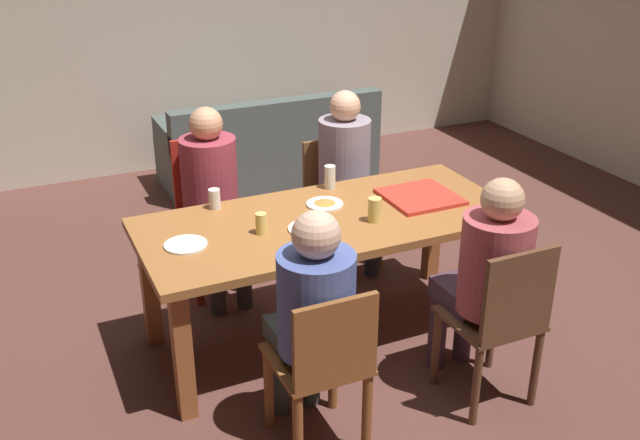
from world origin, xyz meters
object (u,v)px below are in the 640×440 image
at_px(chair_1, 208,213).
at_px(drinking_glass_1, 375,210).
at_px(person_1, 212,188).
at_px(couch, 269,149).
at_px(drinking_glass_2, 215,199).
at_px(drinking_glass_3, 330,177).
at_px(drinking_glass_0, 261,223).
at_px(chair_3, 339,195).
at_px(plate_0, 311,229).
at_px(person_0, 488,269).
at_px(person_3, 347,166).
at_px(person_2, 312,307).
at_px(chair_0, 501,320).
at_px(chair_2, 323,367).
at_px(pizza_box_0, 420,197).
at_px(plate_2, 325,203).
at_px(dining_table, 327,233).
at_px(plate_1, 186,245).

distance_m(chair_1, drinking_glass_1, 1.31).
bearing_deg(person_1, couch, 59.22).
xyz_separation_m(drinking_glass_2, drinking_glass_3, (0.73, 0.01, 0.01)).
relative_size(drinking_glass_0, drinking_glass_2, 0.99).
relative_size(chair_3, drinking_glass_2, 7.36).
relative_size(plate_0, drinking_glass_2, 2.17).
bearing_deg(drinking_glass_1, person_0, -64.64).
height_order(person_3, drinking_glass_2, person_3).
xyz_separation_m(person_2, drinking_glass_2, (-0.11, 1.13, 0.11)).
xyz_separation_m(chair_0, drinking_glass_3, (-0.32, 1.31, 0.34)).
relative_size(chair_0, drinking_glass_0, 8.04).
relative_size(chair_3, drinking_glass_1, 6.24).
distance_m(person_1, drinking_glass_1, 1.15).
height_order(chair_2, person_3, person_3).
height_order(person_2, drinking_glass_2, person_2).
height_order(chair_1, chair_2, chair_1).
xyz_separation_m(chair_0, person_3, (0.00, 1.71, 0.23)).
distance_m(person_1, chair_2, 1.69).
bearing_deg(plate_0, chair_1, 105.12).
bearing_deg(drinking_glass_1, chair_0, -68.79).
bearing_deg(couch, person_3, -92.99).
relative_size(pizza_box_0, plate_2, 1.92).
distance_m(chair_1, person_3, 0.98).
height_order(person_1, person_2, person_1).
bearing_deg(couch, dining_table, -103.46).
distance_m(pizza_box_0, drinking_glass_2, 1.20).
height_order(chair_0, drinking_glass_1, chair_0).
bearing_deg(drinking_glass_0, pizza_box_0, 3.27).
bearing_deg(person_2, dining_table, 60.38).
bearing_deg(drinking_glass_2, person_0, -48.19).
bearing_deg(chair_0, plate_0, 128.79).
bearing_deg(pizza_box_0, person_0, -97.10).
bearing_deg(chair_3, person_3, -90.00).
xyz_separation_m(chair_1, person_1, (0.00, -0.14, 0.22)).
bearing_deg(plate_0, couch, 74.11).
height_order(dining_table, pizza_box_0, pizza_box_0).
xyz_separation_m(person_1, chair_2, (0.00, -1.67, -0.26)).
relative_size(chair_3, couch, 0.45).
height_order(chair_2, drinking_glass_1, drinking_glass_1).
bearing_deg(person_1, pizza_box_0, -36.73).
relative_size(chair_1, plate_1, 4.44).
relative_size(person_0, drinking_glass_2, 10.48).
xyz_separation_m(person_2, person_3, (0.94, 1.53, 0.02)).
bearing_deg(drinking_glass_0, chair_0, -43.95).
xyz_separation_m(person_0, pizza_box_0, (0.10, 0.80, 0.07)).
xyz_separation_m(dining_table, plate_2, (0.06, 0.16, 0.11)).
bearing_deg(dining_table, chair_0, -61.11).
distance_m(chair_0, pizza_box_0, 0.99).
xyz_separation_m(person_1, person_3, (0.94, -0.01, 0.01)).
xyz_separation_m(person_3, drinking_glass_1, (-0.30, -0.94, 0.11)).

